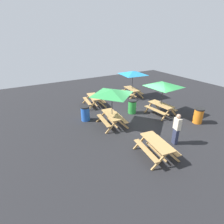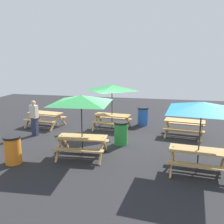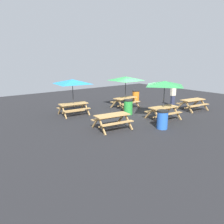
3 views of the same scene
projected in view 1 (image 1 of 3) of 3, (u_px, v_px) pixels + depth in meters
The scene contains 10 objects.
ground_plane at pixel (141, 118), 11.78m from camera, with size 24.78×24.78×0.00m, color #232326.
picnic_table_0 at pixel (112, 95), 10.06m from camera, with size 2.21×2.21×2.34m.
picnic_table_1 at pixel (163, 87), 11.55m from camera, with size 2.82×2.82×2.34m.
picnic_table_2 at pixel (94, 99), 13.64m from camera, with size 1.97×1.74×0.81m.
picnic_table_3 at pixel (133, 75), 14.94m from camera, with size 2.81×2.81×2.34m.
picnic_table_4 at pixel (157, 145), 7.97m from camera, with size 1.98×1.75×0.81m.
trash_bin_green at pixel (132, 107), 12.35m from camera, with size 0.59×0.59×0.98m.
trash_bin_orange at pixel (198, 116), 10.99m from camera, with size 0.59×0.59×0.98m.
trash_bin_blue at pixel (85, 113), 11.31m from camera, with size 0.59×0.59×0.98m.
person_standing at pixel (177, 128), 8.73m from camera, with size 0.40×0.29×1.67m.
Camera 1 is at (8.16, -6.98, 5.24)m, focal length 28.00 mm.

